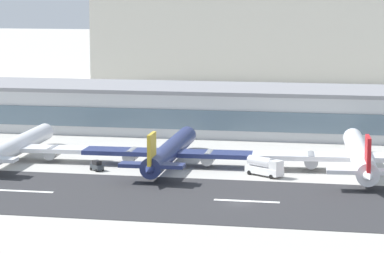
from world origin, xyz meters
The scene contains 11 objects.
ground_plane centered at (0.00, 0.00, 0.00)m, with size 1400.00×1400.00×0.00m, color #B2AFA8.
runway_strip centered at (0.00, 2.33, 0.04)m, with size 800.00×35.68×0.08m, color #2D2D30.
runway_centreline_dash_3 centered at (-41.75, 2.33, 0.09)m, with size 12.00×1.20×0.01m, color white.
runway_centreline_dash_4 centered at (1.11, 2.33, 0.09)m, with size 12.00×1.20×0.01m, color white.
terminal_building centered at (-17.50, 82.32, 6.13)m, with size 163.23×28.49×12.25m.
distant_hotel_block centered at (-31.33, 222.45, 24.75)m, with size 121.74×33.69×49.50m, color beige.
airliner_blue_tail_gate_0 centered at (-55.14, 31.34, 3.13)m, with size 38.18×47.04×9.81m.
airliner_gold_tail_gate_1 centered at (-19.80, 31.57, 3.22)m, with size 38.28×48.43×10.11m.
airliner_red_tail_gate_2 centered at (20.87, 33.43, 3.38)m, with size 45.66×50.81×10.61m.
service_fuel_truck_0 centered at (1.61, 25.61, 2.03)m, with size 8.48×6.95×3.95m.
service_baggage_tug_1 centered at (-33.85, 24.32, 1.05)m, with size 3.44×3.35×2.20m.
Camera 1 is at (22.32, -157.10, 37.91)m, focal length 84.99 mm.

